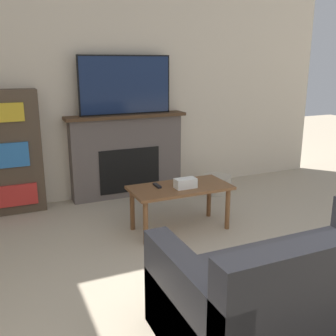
{
  "coord_description": "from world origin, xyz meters",
  "views": [
    {
      "loc": [
        -1.44,
        -0.91,
        1.73
      ],
      "look_at": [
        0.1,
        2.54,
        0.7
      ],
      "focal_mm": 42.0,
      "sensor_mm": 36.0,
      "label": 1
    }
  ],
  "objects_px": {
    "tv": "(125,85)",
    "storage_basket": "(217,184)",
    "coffee_table": "(180,192)",
    "bookshelf": "(9,153)",
    "couch": "(306,294)",
    "fireplace": "(127,155)"
  },
  "relations": [
    {
      "from": "storage_basket",
      "to": "couch",
      "type": "bearing_deg",
      "value": -109.59
    },
    {
      "from": "coffee_table",
      "to": "bookshelf",
      "type": "bearing_deg",
      "value": 141.15
    },
    {
      "from": "fireplace",
      "to": "storage_basket",
      "type": "xyz_separation_m",
      "value": [
        1.14,
        -0.39,
        -0.43
      ]
    },
    {
      "from": "couch",
      "to": "coffee_table",
      "type": "distance_m",
      "value": 1.83
    },
    {
      "from": "tv",
      "to": "bookshelf",
      "type": "relative_size",
      "value": 0.83
    },
    {
      "from": "tv",
      "to": "couch",
      "type": "relative_size",
      "value": 0.65
    },
    {
      "from": "fireplace",
      "to": "bookshelf",
      "type": "bearing_deg",
      "value": -179.1
    },
    {
      "from": "tv",
      "to": "coffee_table",
      "type": "height_order",
      "value": "tv"
    },
    {
      "from": "tv",
      "to": "couch",
      "type": "bearing_deg",
      "value": -86.81
    },
    {
      "from": "bookshelf",
      "to": "storage_basket",
      "type": "distance_m",
      "value": 2.66
    },
    {
      "from": "coffee_table",
      "to": "storage_basket",
      "type": "height_order",
      "value": "coffee_table"
    },
    {
      "from": "fireplace",
      "to": "bookshelf",
      "type": "height_order",
      "value": "bookshelf"
    },
    {
      "from": "fireplace",
      "to": "coffee_table",
      "type": "bearing_deg",
      "value": -83.33
    },
    {
      "from": "fireplace",
      "to": "bookshelf",
      "type": "distance_m",
      "value": 1.44
    },
    {
      "from": "coffee_table",
      "to": "storage_basket",
      "type": "relative_size",
      "value": 2.67
    },
    {
      "from": "couch",
      "to": "bookshelf",
      "type": "relative_size",
      "value": 1.27
    },
    {
      "from": "tv",
      "to": "fireplace",
      "type": "bearing_deg",
      "value": 90.0
    },
    {
      "from": "bookshelf",
      "to": "storage_basket",
      "type": "xyz_separation_m",
      "value": [
        2.57,
        -0.37,
        -0.6
      ]
    },
    {
      "from": "couch",
      "to": "storage_basket",
      "type": "relative_size",
      "value": 4.64
    },
    {
      "from": "fireplace",
      "to": "tv",
      "type": "relative_size",
      "value": 1.32
    },
    {
      "from": "tv",
      "to": "storage_basket",
      "type": "relative_size",
      "value": 3.03
    },
    {
      "from": "fireplace",
      "to": "storage_basket",
      "type": "relative_size",
      "value": 3.99
    }
  ]
}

